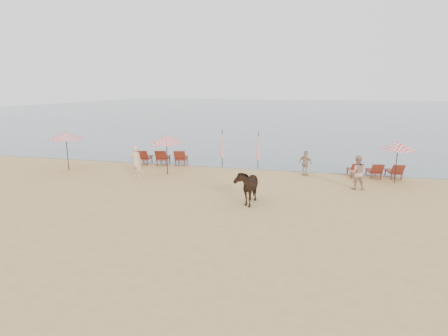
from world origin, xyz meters
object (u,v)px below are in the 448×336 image
object	(u,v)px
umbrella_open_left_a	(66,136)
lounger_cluster_left	(163,157)
cow	(247,186)
beachgoer_right_a	(357,172)
umbrella_open_right	(398,146)
umbrella_closed_left	(258,146)
umbrella_closed_right	(222,144)
umbrella_open_left_b	(166,139)
beachgoer_right_b	(306,163)
beachgoer_left	(136,162)
lounger_cluster_right	(375,170)

from	to	relation	value
umbrella_open_left_a	lounger_cluster_left	bearing A→B (deg)	30.30
cow	beachgoer_right_a	bearing A→B (deg)	36.55
beachgoer_right_a	umbrella_open_right	bearing A→B (deg)	-148.21
lounger_cluster_left	umbrella_open_right	xyz separation A→B (m)	(14.27, -1.71, 1.56)
umbrella_open_left_a	umbrella_open_right	xyz separation A→B (m)	(19.25, 1.51, -0.13)
umbrella_open_left_a	beachgoer_right_a	xyz separation A→B (m)	(17.12, -0.21, -1.31)
umbrella_open_right	beachgoer_right_a	bearing A→B (deg)	-162.25
umbrella_closed_left	umbrella_closed_right	xyz separation A→B (m)	(-2.35, -0.12, 0.05)
umbrella_open_left_b	beachgoer_right_b	xyz separation A→B (m)	(8.01, 1.64, -1.40)
cow	beachgoer_right_a	distance (m)	6.20
umbrella_closed_right	beachgoer_right_a	size ratio (longest dim) A/B	1.41
cow	beachgoer_right_b	world-z (taller)	cow
lounger_cluster_left	umbrella_open_left_b	bearing A→B (deg)	-74.04
beachgoer_left	beachgoer_right_a	bearing A→B (deg)	-171.11
umbrella_open_left_a	beachgoer_right_a	bearing A→B (deg)	-3.23
umbrella_closed_right	cow	size ratio (longest dim) A/B	1.30
lounger_cluster_left	umbrella_open_left_a	world-z (taller)	umbrella_open_left_a
umbrella_open_right	beachgoer_left	size ratio (longest dim) A/B	1.23
lounger_cluster_right	beachgoer_right_b	world-z (taller)	beachgoer_right_b
umbrella_open_left_a	beachgoer_right_a	distance (m)	17.17
umbrella_open_right	umbrella_closed_left	bearing A→B (deg)	143.94
umbrella_closed_right	beachgoer_left	distance (m)	5.80
umbrella_open_left_b	umbrella_closed_left	world-z (taller)	umbrella_open_left_b
umbrella_closed_right	cow	xyz separation A→B (m)	(3.09, -7.41, -0.71)
cow	lounger_cluster_right	bearing A→B (deg)	46.27
umbrella_closed_right	beachgoer_right_a	bearing A→B (deg)	-24.66
lounger_cluster_left	beachgoer_left	bearing A→B (deg)	-101.99
beachgoer_right_b	beachgoer_right_a	bearing A→B (deg)	166.56
umbrella_open_left_b	cow	xyz separation A→B (m)	(5.70, -4.44, -1.35)
umbrella_closed_right	cow	world-z (taller)	umbrella_closed_right
lounger_cluster_left	umbrella_closed_right	size ratio (longest dim) A/B	1.46
umbrella_open_right	umbrella_closed_left	distance (m)	8.13
umbrella_open_right	beachgoer_right_a	size ratio (longest dim) A/B	1.31
umbrella_open_right	cow	world-z (taller)	umbrella_open_right
lounger_cluster_left	beachgoer_right_a	bearing A→B (deg)	-28.59
umbrella_open_left_b	umbrella_open_right	bearing A→B (deg)	-17.35
umbrella_closed_right	beachgoer_left	xyz separation A→B (m)	(-4.04, -4.12, -0.58)
lounger_cluster_left	umbrella_closed_left	distance (m)	6.53
umbrella_open_left_b	cow	world-z (taller)	umbrella_open_left_b
lounger_cluster_left	umbrella_closed_left	world-z (taller)	umbrella_closed_left
umbrella_open_left_b	beachgoer_right_b	distance (m)	8.30
umbrella_open_left_a	beachgoer_left	world-z (taller)	umbrella_open_left_a
umbrella_open_right	umbrella_open_left_a	bearing A→B (deg)	163.44
umbrella_open_left_b	umbrella_open_right	world-z (taller)	umbrella_open_left_b
lounger_cluster_left	lounger_cluster_right	bearing A→B (deg)	-15.40
beachgoer_right_a	beachgoer_right_b	size ratio (longest dim) A/B	1.16
lounger_cluster_left	beachgoer_right_a	size ratio (longest dim) A/B	2.05
umbrella_closed_right	beachgoer_right_b	distance (m)	5.61
lounger_cluster_right	umbrella_open_left_b	size ratio (longest dim) A/B	1.21
umbrella_open_right	beachgoer_left	bearing A→B (deg)	167.54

